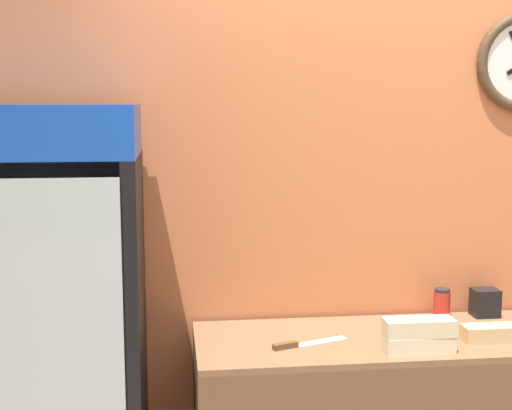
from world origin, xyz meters
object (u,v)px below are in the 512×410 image
(sandwich_stack_bottom, at_px, (418,343))
(condiment_jar, at_px, (442,303))
(sandwich_stack_middle, at_px, (419,327))
(beverage_cooler, at_px, (43,327))
(chefs_knife, at_px, (300,344))
(sandwich_flat_left, at_px, (498,333))
(napkin_dispenser, at_px, (485,303))

(sandwich_stack_bottom, bearing_deg, condiment_jar, 58.53)
(sandwich_stack_middle, bearing_deg, beverage_cooler, 171.83)
(condiment_jar, bearing_deg, chefs_knife, -156.57)
(beverage_cooler, height_order, condiment_jar, beverage_cooler)
(sandwich_stack_middle, xyz_separation_m, sandwich_flat_left, (0.35, 0.09, -0.06))
(sandwich_stack_bottom, relative_size, sandwich_stack_middle, 1.00)
(condiment_jar, height_order, napkin_dispenser, condiment_jar)
(sandwich_stack_middle, xyz_separation_m, condiment_jar, (0.25, 0.41, -0.03))
(sandwich_flat_left, bearing_deg, sandwich_stack_bottom, -166.41)
(sandwich_stack_middle, height_order, condiment_jar, same)
(sandwich_stack_bottom, xyz_separation_m, chefs_knife, (-0.42, 0.11, -0.02))
(sandwich_flat_left, height_order, napkin_dispenser, napkin_dispenser)
(chefs_knife, bearing_deg, sandwich_flat_left, -2.11)
(chefs_knife, bearing_deg, napkin_dispenser, 18.10)
(sandwich_stack_bottom, height_order, condiment_jar, condiment_jar)
(sandwich_stack_middle, relative_size, napkin_dispenser, 2.18)
(condiment_jar, bearing_deg, sandwich_stack_middle, -121.47)
(beverage_cooler, relative_size, napkin_dispenser, 15.13)
(beverage_cooler, xyz_separation_m, sandwich_stack_middle, (1.39, -0.20, 0.01))
(sandwich_stack_bottom, xyz_separation_m, condiment_jar, (0.25, 0.41, 0.03))
(chefs_knife, xyz_separation_m, condiment_jar, (0.67, 0.29, 0.05))
(napkin_dispenser, bearing_deg, sandwich_stack_middle, -137.94)
(beverage_cooler, distance_m, sandwich_flat_left, 1.75)
(sandwich_stack_middle, bearing_deg, sandwich_stack_bottom, 0.00)
(sandwich_flat_left, relative_size, chefs_knife, 0.91)
(napkin_dispenser, bearing_deg, chefs_knife, -161.90)
(sandwich_flat_left, bearing_deg, sandwich_stack_middle, -166.41)
(beverage_cooler, xyz_separation_m, napkin_dispenser, (1.83, 0.20, -0.02))
(sandwich_stack_middle, height_order, napkin_dispenser, sandwich_stack_middle)
(sandwich_stack_middle, height_order, chefs_knife, sandwich_stack_middle)
(beverage_cooler, bearing_deg, chefs_knife, -5.06)
(sandwich_stack_bottom, distance_m, napkin_dispenser, 0.59)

